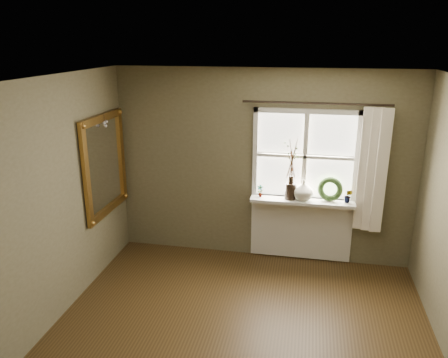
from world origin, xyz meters
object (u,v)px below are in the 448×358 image
dark_jug (290,191)px  cream_vase (303,190)px  wreath (330,192)px  gilt_mirror (105,165)px

dark_jug → cream_vase: size_ratio=0.80×
cream_vase → wreath: size_ratio=0.84×
dark_jug → cream_vase: (0.16, 0.00, 0.03)m
dark_jug → wreath: wreath is taller
wreath → gilt_mirror: size_ratio=0.25×
cream_vase → gilt_mirror: size_ratio=0.21×
cream_vase → wreath: bearing=6.7°
dark_jug → gilt_mirror: gilt_mirror is taller
cream_vase → gilt_mirror: bearing=-168.8°
dark_jug → wreath: bearing=4.5°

